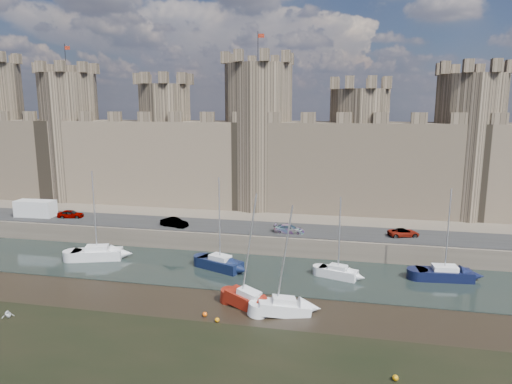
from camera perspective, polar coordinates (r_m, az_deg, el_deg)
water_channel at (r=55.42m, az=-6.90°, el=-9.40°), size 160.00×12.00×0.08m
quay at (r=88.68m, az=0.52°, el=-0.82°), size 160.00×60.00×2.50m
road at (r=63.77m, az=-4.07°, el=-4.28°), size 160.00×7.00×0.10m
castle at (r=75.65m, az=-1.73°, el=5.15°), size 108.50×11.00×29.00m
car_0 at (r=73.50m, az=-22.17°, el=-2.56°), size 3.94×2.16×1.27m
car_1 at (r=64.16m, az=-10.18°, el=-3.77°), size 4.20×2.38×1.31m
car_2 at (r=60.34m, az=4.16°, el=-4.63°), size 4.01×1.69×1.16m
car_3 at (r=61.53m, az=17.97°, el=-4.87°), size 4.30×2.89×1.09m
van at (r=76.28m, az=-25.85°, el=-1.90°), size 5.90×2.57×2.53m
sailboat_0 at (r=60.96m, az=-19.23°, el=-7.24°), size 6.39×4.07×11.16m
sailboat_1 at (r=54.40m, az=-4.51°, el=-8.84°), size 5.87×4.06×10.97m
sailboat_2 at (r=52.61m, az=10.22°, el=-9.78°), size 4.57×2.84×9.22m
sailboat_3 at (r=55.30m, az=22.49°, el=-9.39°), size 6.04×2.81×10.26m
sailboat_4 at (r=44.74m, az=-0.85°, el=-13.33°), size 5.15×3.64×11.23m
sailboat_5 at (r=43.58m, az=3.52°, el=-14.12°), size 5.17×3.16×10.44m
dinghy_3 at (r=48.72m, az=-28.58°, el=-13.26°), size 1.61×1.58×0.64m
buoy_1 at (r=42.44m, az=-4.88°, el=-15.65°), size 0.43×0.43×0.43m
buoy_3 at (r=43.56m, az=-6.42°, el=-14.95°), size 0.45×0.45×0.45m
buoy_5 at (r=36.02m, az=17.02°, el=-21.32°), size 0.44×0.44×0.44m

